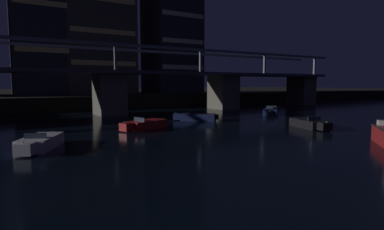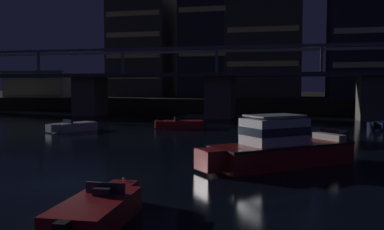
{
  "view_description": "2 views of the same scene",
  "coord_description": "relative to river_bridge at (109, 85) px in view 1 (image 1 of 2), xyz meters",
  "views": [
    {
      "loc": [
        -12.71,
        -3.05,
        4.28
      ],
      "look_at": [
        2.26,
        21.67,
        1.37
      ],
      "focal_mm": 29.54,
      "sensor_mm": 36.0,
      "label": 1
    },
    {
      "loc": [
        9.82,
        -16.64,
        4.37
      ],
      "look_at": [
        1.5,
        17.36,
        1.9
      ],
      "focal_mm": 39.44,
      "sensor_mm": 36.0,
      "label": 2
    }
  ],
  "objects": [
    {
      "name": "far_riverbank",
      "position": [
        0.0,
        48.01,
        -2.91
      ],
      "size": [
        240.0,
        80.0,
        2.2
      ],
      "primitive_type": "cube",
      "color": "black",
      "rests_on": "ground"
    },
    {
      "name": "river_bridge",
      "position": [
        0.0,
        0.0,
        0.0
      ],
      "size": [
        83.33,
        6.4,
        9.38
      ],
      "color": "#605B51",
      "rests_on": "ground"
    },
    {
      "name": "tower_central",
      "position": [
        4.27,
        23.26,
        12.93
      ],
      "size": [
        13.14,
        13.3,
        29.78
      ],
      "color": "#423D38",
      "rests_on": "far_riverbank"
    },
    {
      "name": "tower_east_tall",
      "position": [
        20.54,
        20.96,
        11.91
      ],
      "size": [
        10.57,
        10.71,
        27.75
      ],
      "color": "#282833",
      "rests_on": "far_riverbank"
    },
    {
      "name": "speedboat_near_center",
      "position": [
        18.99,
        -11.36,
        -3.6
      ],
      "size": [
        4.55,
        4.2,
        1.16
      ],
      "color": "#19234C",
      "rests_on": "ground"
    },
    {
      "name": "speedboat_near_right",
      "position": [
        6.37,
        -12.19,
        -3.6
      ],
      "size": [
        4.52,
        4.24,
        1.16
      ],
      "color": "#19234C",
      "rests_on": "ground"
    },
    {
      "name": "speedboat_mid_center",
      "position": [
        -10.71,
        -20.16,
        -3.6
      ],
      "size": [
        3.38,
        4.95,
        1.16
      ],
      "color": "silver",
      "rests_on": "ground"
    },
    {
      "name": "speedboat_far_center",
      "position": [
        12.53,
        -22.9,
        -3.6
      ],
      "size": [
        2.87,
        5.16,
        1.16
      ],
      "color": "black",
      "rests_on": "ground"
    },
    {
      "name": "speedboat_far_right",
      "position": [
        -1.34,
        -15.33,
        -3.6
      ],
      "size": [
        5.07,
        3.11,
        1.16
      ],
      "color": "maroon",
      "rests_on": "ground"
    }
  ]
}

